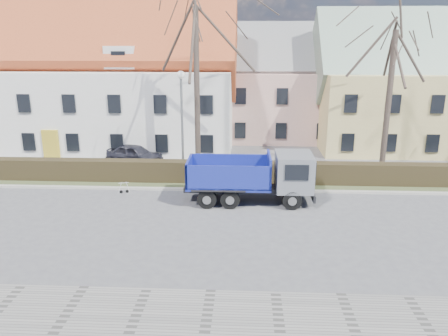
# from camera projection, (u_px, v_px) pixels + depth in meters

# --- Properties ---
(ground) EXTENTS (120.00, 120.00, 0.00)m
(ground) POSITION_uv_depth(u_px,v_px,m) (221.00, 222.00, 20.85)
(ground) COLOR #505053
(curb_far) EXTENTS (80.00, 0.30, 0.12)m
(curb_far) POSITION_uv_depth(u_px,v_px,m) (225.00, 190.00, 25.24)
(curb_far) COLOR #A19E93
(curb_far) RESTS_ON ground
(grass_strip) EXTENTS (80.00, 3.00, 0.10)m
(grass_strip) POSITION_uv_depth(u_px,v_px,m) (227.00, 181.00, 26.78)
(grass_strip) COLOR #3C4728
(grass_strip) RESTS_ON ground
(hedge) EXTENTS (60.00, 0.90, 1.30)m
(hedge) POSITION_uv_depth(u_px,v_px,m) (227.00, 173.00, 26.42)
(hedge) COLOR black
(hedge) RESTS_ON ground
(building_white) EXTENTS (26.80, 10.80, 9.50)m
(building_white) POSITION_uv_depth(u_px,v_px,m) (73.00, 87.00, 35.49)
(building_white) COLOR silver
(building_white) RESTS_ON ground
(building_pink) EXTENTS (10.80, 8.80, 8.00)m
(building_pink) POSITION_uv_depth(u_px,v_px,m) (279.00, 92.00, 38.71)
(building_pink) COLOR tan
(building_pink) RESTS_ON ground
(building_yellow) EXTENTS (18.80, 10.80, 8.50)m
(building_yellow) POSITION_uv_depth(u_px,v_px,m) (431.00, 94.00, 35.18)
(building_yellow) COLOR #CEBA71
(building_yellow) RESTS_ON ground
(tree_1) EXTENTS (9.20, 9.20, 12.65)m
(tree_1) POSITION_uv_depth(u_px,v_px,m) (197.00, 74.00, 27.32)
(tree_1) COLOR #3A3028
(tree_1) RESTS_ON ground
(tree_2) EXTENTS (8.00, 8.00, 11.00)m
(tree_2) POSITION_uv_depth(u_px,v_px,m) (390.00, 89.00, 26.97)
(tree_2) COLOR #3A3028
(tree_2) RESTS_ON ground
(dump_truck) EXTENTS (6.98, 2.65, 2.78)m
(dump_truck) POSITION_uv_depth(u_px,v_px,m) (246.00, 177.00, 23.18)
(dump_truck) COLOR navy
(dump_truck) RESTS_ON ground
(streetlight) EXTENTS (0.53, 0.53, 6.73)m
(streetlight) POSITION_uv_depth(u_px,v_px,m) (182.00, 125.00, 26.75)
(streetlight) COLOR gray
(streetlight) RESTS_ON ground
(cart_frame) EXTENTS (0.88, 0.67, 0.71)m
(cart_frame) POSITION_uv_depth(u_px,v_px,m) (120.00, 187.00, 24.74)
(cart_frame) COLOR silver
(cart_frame) RESTS_ON ground
(parked_car_a) EXTENTS (4.31, 2.66, 1.37)m
(parked_car_a) POSITION_uv_depth(u_px,v_px,m) (135.00, 154.00, 30.73)
(parked_car_a) COLOR #262631
(parked_car_a) RESTS_ON ground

